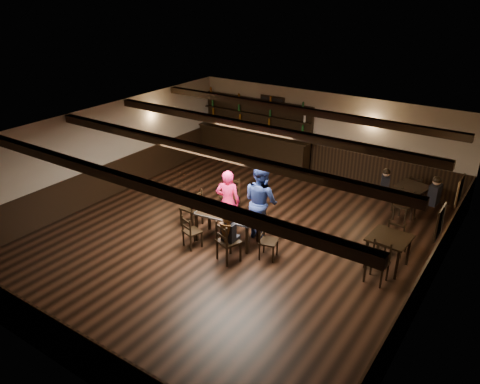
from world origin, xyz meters
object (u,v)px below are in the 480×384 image
Objects in this scene: chair_near_right at (225,239)px; woman_pink at (228,202)px; dining_table at (227,217)px; bar_counter at (253,142)px; man_blue at (261,201)px; chair_near_left at (190,230)px; cake at (211,207)px.

chair_near_right is 0.60× the size of woman_pink.
bar_counter reaches higher than dining_table.
chair_near_right is 0.22× the size of bar_counter.
man_blue reaches higher than woman_pink.
man_blue is 0.44× the size of bar_counter.
chair_near_right reaches higher than chair_near_left.
bar_counter is (-2.11, 4.45, -0.10)m from woman_pink.
chair_near_left is 0.80m from cake.
bar_counter is at bearing 116.09° from dining_table.
man_blue is at bearing 87.73° from chair_near_right.
dining_table is 1.91× the size of chair_near_left.
woman_pink reaches higher than chair_near_left.
dining_table is at bearing -63.91° from bar_counter.
chair_near_right is 1.46m from man_blue.
woman_pink is at bearing -64.63° from bar_counter.
bar_counter is at bearing 111.38° from cake.
chair_near_right is at bearing -37.66° from cake.
chair_near_left is at bearing 52.13° from woman_pink.
man_blue is (0.06, 1.41, 0.39)m from chair_near_right.
bar_counter is (-1.91, 4.88, -0.07)m from cake.
woman_pink is 0.47m from cake.
woman_pink is 0.85× the size of man_blue.
cake reaches higher than dining_table.
cake is (0.09, 0.73, 0.32)m from chair_near_left.
chair_near_left is 1.84m from man_blue.
chair_near_left is 1.06m from chair_near_right.
chair_near_right is at bearing -56.97° from dining_table.
chair_near_left is at bearing -127.02° from dining_table.
bar_counter reaches higher than woman_pink.
chair_near_left is 0.50× the size of woman_pink.
chair_near_left is 2.43× the size of cake.
bar_counter is at bearing 108.03° from chair_near_left.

